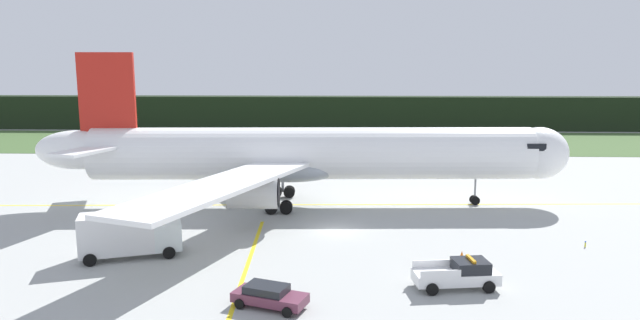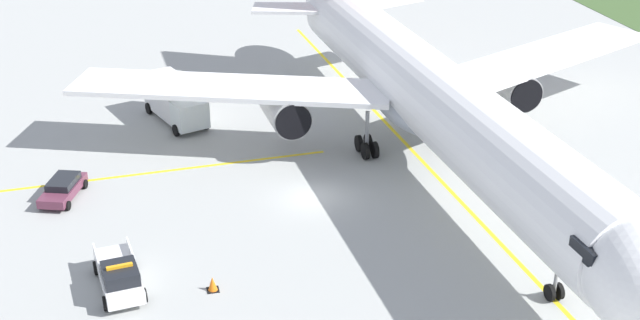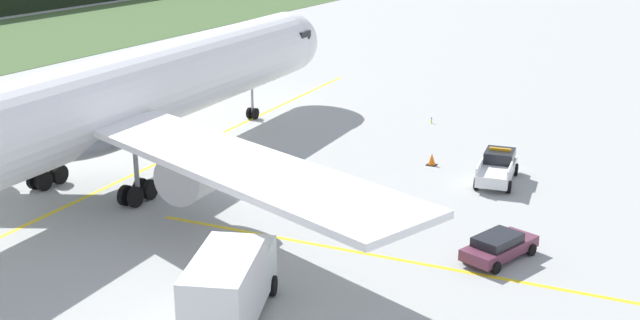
% 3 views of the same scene
% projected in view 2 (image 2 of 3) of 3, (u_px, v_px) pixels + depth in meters
% --- Properties ---
extents(ground, '(320.00, 320.00, 0.00)m').
position_uv_depth(ground, '(312.00, 197.00, 53.75)').
color(ground, '#A0A29F').
extents(taxiway_centerline_main, '(69.42, 3.66, 0.01)m').
position_uv_depth(taxiway_centerline_main, '(428.00, 167.00, 57.77)').
color(taxiway_centerline_main, yellow).
rests_on(taxiway_centerline_main, ground).
extents(taxiway_centerline_spur, '(1.65, 27.87, 0.01)m').
position_uv_depth(taxiway_centerline_spur, '(126.00, 176.00, 56.51)').
color(taxiway_centerline_spur, yellow).
rests_on(taxiway_centerline_spur, ground).
extents(airliner, '(53.19, 47.10, 15.19)m').
position_uv_depth(airliner, '(428.00, 94.00, 56.18)').
color(airliner, white).
rests_on(airliner, ground).
extents(ops_pickup_truck, '(5.44, 2.75, 1.94)m').
position_uv_depth(ops_pickup_truck, '(119.00, 275.00, 43.88)').
color(ops_pickup_truck, white).
rests_on(ops_pickup_truck, ground).
extents(catering_truck, '(7.43, 4.59, 3.45)m').
position_uv_depth(catering_truck, '(174.00, 100.00, 64.60)').
color(catering_truck, silver).
rests_on(catering_truck, ground).
extents(staff_car, '(4.60, 3.05, 1.30)m').
position_uv_depth(staff_car, '(63.00, 188.00, 53.38)').
color(staff_car, '#612D42').
rests_on(staff_car, ground).
extents(apron_cone, '(0.65, 0.65, 0.81)m').
position_uv_depth(apron_cone, '(213.00, 284.00, 44.02)').
color(apron_cone, black).
rests_on(apron_cone, ground).
extents(taxiway_edge_light_west, '(0.12, 0.12, 0.48)m').
position_uv_depth(taxiway_edge_light_west, '(214.00, 91.00, 70.51)').
color(taxiway_edge_light_west, yellow).
rests_on(taxiway_edge_light_west, ground).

